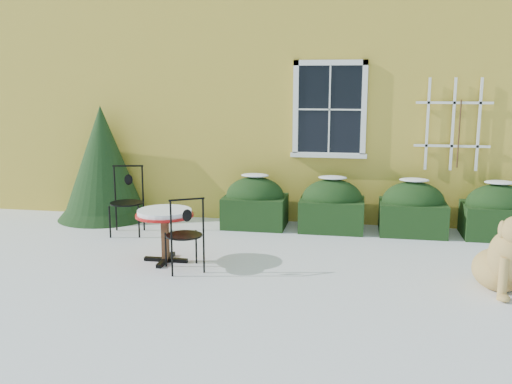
% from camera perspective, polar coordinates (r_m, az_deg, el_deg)
% --- Properties ---
extents(ground, '(80.00, 80.00, 0.00)m').
position_cam_1_polar(ground, '(7.33, -1.42, -8.39)').
color(ground, white).
rests_on(ground, ground).
extents(house, '(12.40, 8.40, 6.40)m').
position_cam_1_polar(house, '(13.86, 4.60, 14.15)').
color(house, gold).
rests_on(house, ground).
extents(hedge_row, '(4.95, 0.80, 0.91)m').
position_cam_1_polar(hedge_row, '(9.54, 11.50, -1.54)').
color(hedge_row, black).
rests_on(hedge_row, ground).
extents(evergreen_shrub, '(1.67, 1.67, 2.03)m').
position_cam_1_polar(evergreen_shrub, '(10.61, -15.02, 1.81)').
color(evergreen_shrub, black).
rests_on(evergreen_shrub, ground).
extents(bistro_table, '(0.79, 0.79, 0.73)m').
position_cam_1_polar(bistro_table, '(7.82, -9.13, -2.63)').
color(bistro_table, black).
rests_on(bistro_table, ground).
extents(patio_chair_near, '(0.60, 0.60, 1.00)m').
position_cam_1_polar(patio_chair_near, '(7.44, -7.14, -4.17)').
color(patio_chair_near, black).
rests_on(patio_chair_near, ground).
extents(patio_chair_far, '(0.58, 0.57, 1.10)m').
position_cam_1_polar(patio_chair_far, '(9.45, -12.77, -0.81)').
color(patio_chair_far, black).
rests_on(patio_chair_far, ground).
extents(dog, '(0.73, 1.12, 0.99)m').
position_cam_1_polar(dog, '(7.26, 23.71, -6.22)').
color(dog, tan).
rests_on(dog, ground).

